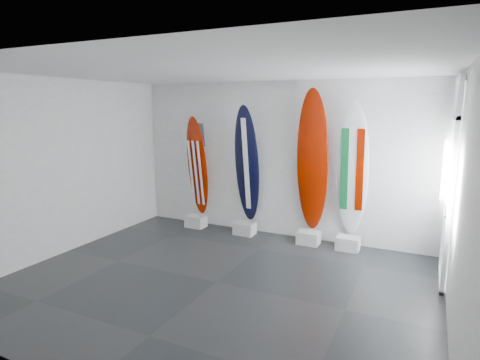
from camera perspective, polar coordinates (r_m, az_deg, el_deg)
The scene contains 16 objects.
floor at distance 6.02m, azimuth -3.34°, elevation -14.35°, with size 6.00×6.00×0.00m, color black.
ceiling at distance 5.49m, azimuth -3.68°, elevation 15.40°, with size 6.00×6.00×0.00m, color white.
wall_back at distance 7.81m, azimuth 5.51°, elevation 2.89°, with size 6.00×6.00×0.00m, color silver.
wall_front at distance 3.66m, azimuth -23.15°, elevation -6.74°, with size 6.00×6.00×0.00m, color silver.
wall_left at distance 7.49m, azimuth -23.98°, elevation 1.69°, with size 5.00×5.00×0.00m, color silver.
wall_right at distance 4.89m, azimuth 28.95°, elevation -3.01°, with size 5.00×5.00×0.00m, color silver.
display_block_usa at distance 8.57m, azimuth -6.31°, elevation -5.89°, with size 0.40×0.30×0.24m, color silver.
surfboard_usa at distance 8.40m, azimuth -6.10°, elevation 1.92°, with size 0.48×0.08×2.11m, color #7C1200.
display_block_navy at distance 8.04m, azimuth 0.67°, elevation -6.93°, with size 0.40×0.30×0.24m, color silver.
surfboard_navy at distance 7.84m, azimuth 1.00°, elevation 2.20°, with size 0.53×0.08×2.33m, color black.
display_block_swiss at distance 7.60m, azimuth 9.74°, elevation -8.13°, with size 0.40×0.30×0.24m, color silver.
surfboard_swiss at distance 7.37m, azimuth 10.30°, elevation 2.65°, with size 0.59×0.08×2.62m, color #7C1200.
display_block_italy at distance 7.45m, azimuth 15.12°, elevation -8.74°, with size 0.40×0.30×0.24m, color silver.
surfboard_italy at distance 7.23m, azimuth 15.76°, elevation 1.36°, with size 0.54×0.08×2.39m, color white.
wall_outlet at distance 9.14m, azimuth -9.24°, elevation -3.42°, with size 0.09×0.02×0.13m, color silver.
glass_door at distance 6.42m, azimuth 27.96°, elevation -0.65°, with size 0.12×1.16×2.85m, color white, non-canonical shape.
Camera 1 is at (2.68, -4.76, 2.53)m, focal length 29.90 mm.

